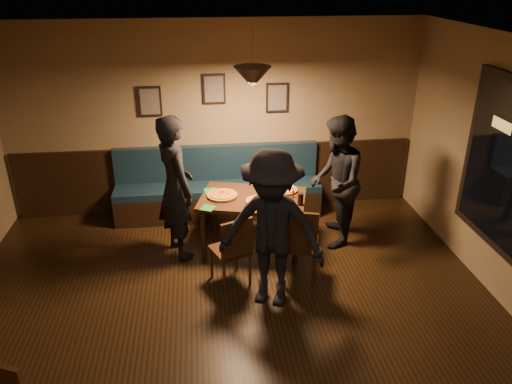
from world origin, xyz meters
TOP-DOWN VIEW (x-y plane):
  - floor at (0.00, 0.00)m, footprint 7.00×7.00m
  - ceiling at (0.00, 0.00)m, footprint 7.00×7.00m
  - wall_back at (0.00, 3.50)m, footprint 6.00×0.00m
  - wainscot at (0.00, 3.47)m, footprint 5.88×0.06m
  - booth_bench at (0.00, 3.20)m, footprint 3.00×0.60m
  - picture_left at (-0.90, 3.47)m, footprint 0.32×0.04m
  - picture_center at (0.00, 3.47)m, footprint 0.32×0.04m
  - picture_right at (0.90, 3.47)m, footprint 0.32×0.04m
  - pendant_lamp at (0.40, 2.24)m, footprint 0.44×0.44m
  - dining_table at (0.40, 2.24)m, footprint 1.51×1.17m
  - chair_near_left at (0.05, 1.46)m, footprint 0.52×0.52m
  - chair_near_right at (0.86, 1.45)m, footprint 0.53×0.53m
  - diner_left at (-0.56, 2.19)m, footprint 0.68×0.80m
  - diner_right at (1.49, 2.24)m, footprint 0.85×0.99m
  - diner_front at (0.47, 1.04)m, footprint 1.32×1.05m
  - pizza_a at (0.02, 2.31)m, footprint 0.45×0.45m
  - pizza_b at (0.47, 2.08)m, footprint 0.43×0.43m
  - pizza_c at (0.85, 2.39)m, footprint 0.44×0.44m
  - soda_glass at (0.97, 1.96)m, footprint 0.10×0.10m
  - tabasco_bottle at (0.92, 2.17)m, footprint 0.03×0.03m
  - napkin_a at (-0.12, 2.51)m, footprint 0.19×0.19m
  - napkin_b at (-0.18, 2.00)m, footprint 0.21×0.21m
  - cutlery_set at (0.42, 1.89)m, footprint 0.19×0.07m

SIDE VIEW (x-z plane):
  - floor at x=0.00m, z-range 0.00..0.00m
  - dining_table at x=0.40m, z-range 0.00..0.71m
  - chair_near_left at x=0.05m, z-range 0.00..0.89m
  - chair_near_right at x=0.86m, z-range 0.00..0.97m
  - wainscot at x=0.00m, z-range 0.00..1.00m
  - booth_bench at x=0.00m, z-range 0.00..1.00m
  - cutlery_set at x=0.42m, z-range 0.71..0.72m
  - napkin_b at x=-0.18m, z-range 0.71..0.72m
  - napkin_a at x=-0.12m, z-range 0.71..0.72m
  - pizza_c at x=0.85m, z-range 0.71..0.75m
  - pizza_b at x=0.47m, z-range 0.71..0.75m
  - pizza_a at x=0.02m, z-range 0.71..0.76m
  - tabasco_bottle at x=0.92m, z-range 0.71..0.84m
  - soda_glass at x=0.97m, z-range 0.71..0.87m
  - diner_right at x=1.49m, z-range 0.00..1.75m
  - diner_front at x=0.47m, z-range 0.00..1.78m
  - diner_left at x=-0.56m, z-range 0.00..1.85m
  - wall_back at x=0.00m, z-range -1.60..4.40m
  - picture_left at x=-0.90m, z-range 1.49..1.91m
  - picture_right at x=0.90m, z-range 1.49..1.91m
  - picture_center at x=0.00m, z-range 1.64..2.06m
  - pendant_lamp at x=0.40m, z-range 2.12..2.38m
  - ceiling at x=0.00m, z-range 2.80..2.80m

